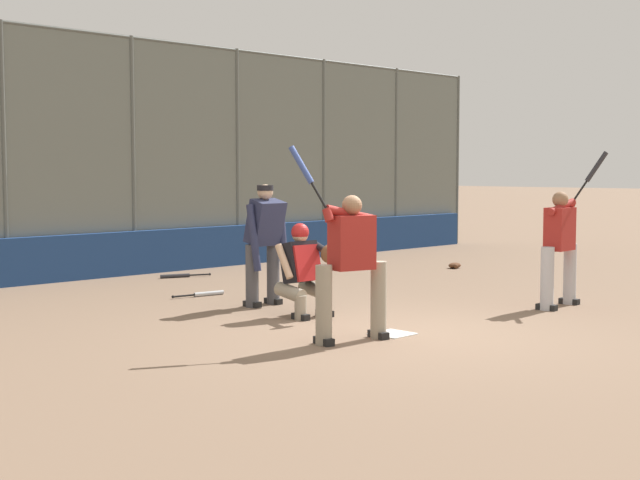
# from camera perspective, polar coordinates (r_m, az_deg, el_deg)

# --- Properties ---
(ground_plane) EXTENTS (160.00, 160.00, 0.00)m
(ground_plane) POSITION_cam_1_polar(r_m,az_deg,el_deg) (10.39, 4.67, -6.04)
(ground_plane) COLOR #7A604C
(home_plate_marker) EXTENTS (0.43, 0.43, 0.01)m
(home_plate_marker) POSITION_cam_1_polar(r_m,az_deg,el_deg) (10.38, 4.67, -6.00)
(home_plate_marker) COLOR white
(home_plate_marker) RESTS_ON ground_plane
(backstop_fence) EXTENTS (22.03, 0.08, 4.30)m
(backstop_fence) POSITION_cam_1_polar(r_m,az_deg,el_deg) (15.93, -15.59, 5.57)
(backstop_fence) COLOR #515651
(backstop_fence) RESTS_ON ground_plane
(padding_wall) EXTENTS (21.51, 0.18, 0.79)m
(padding_wall) POSITION_cam_1_polar(r_m,az_deg,el_deg) (15.91, -15.28, -1.07)
(padding_wall) COLOR navy
(padding_wall) RESTS_ON ground_plane
(bleachers_beyond) EXTENTS (15.36, 3.05, 1.80)m
(bleachers_beyond) POSITION_cam_1_polar(r_m,az_deg,el_deg) (19.29, -15.19, 0.45)
(bleachers_beyond) COLOR slate
(bleachers_beyond) RESTS_ON ground_plane
(batter_at_plate) EXTENTS (0.91, 0.78, 2.17)m
(batter_at_plate) POSITION_cam_1_polar(r_m,az_deg,el_deg) (9.81, 1.99, -1.42)
(batter_at_plate) COLOR gray
(batter_at_plate) RESTS_ON ground_plane
(catcher_behind_plate) EXTENTS (0.64, 0.75, 1.21)m
(catcher_behind_plate) POSITION_cam_1_polar(r_m,az_deg,el_deg) (11.51, -1.02, -1.83)
(catcher_behind_plate) COLOR gray
(catcher_behind_plate) RESTS_ON ground_plane
(umpire_home) EXTENTS (0.69, 0.42, 1.70)m
(umpire_home) POSITION_cam_1_polar(r_m,az_deg,el_deg) (12.41, -3.56, -0.05)
(umpire_home) COLOR #4C4C51
(umpire_home) RESTS_ON ground_plane
(batter_on_deck) EXTENTS (1.06, 0.58, 2.16)m
(batter_on_deck) POSITION_cam_1_polar(r_m,az_deg,el_deg) (12.72, 15.12, -0.27)
(batter_on_deck) COLOR #B7B7BC
(batter_on_deck) RESTS_ON ground_plane
(spare_bat_near_backstop) EXTENTS (0.86, 0.18, 0.07)m
(spare_bat_near_backstop) POSITION_cam_1_polar(r_m,az_deg,el_deg) (13.55, -7.38, -3.44)
(spare_bat_near_backstop) COLOR black
(spare_bat_near_backstop) RESTS_ON ground_plane
(spare_bat_by_padding) EXTENTS (0.88, 0.36, 0.07)m
(spare_bat_by_padding) POSITION_cam_1_polar(r_m,az_deg,el_deg) (15.93, -9.02, -2.27)
(spare_bat_by_padding) COLOR black
(spare_bat_by_padding) RESTS_ON ground_plane
(fielding_glove_on_dirt) EXTENTS (0.30, 0.23, 0.11)m
(fielding_glove_on_dirt) POSITION_cam_1_polar(r_m,az_deg,el_deg) (17.42, 8.62, -1.63)
(fielding_glove_on_dirt) COLOR #56331E
(fielding_glove_on_dirt) RESTS_ON ground_plane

